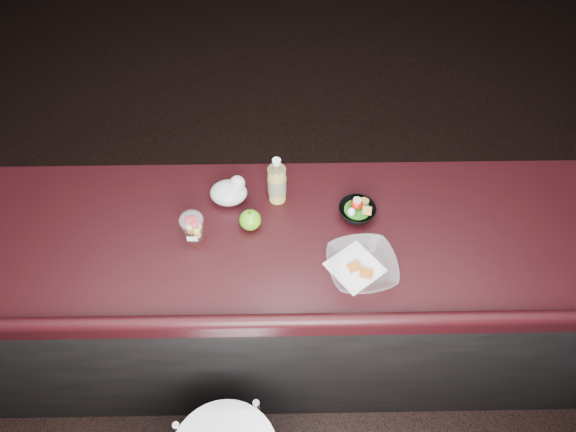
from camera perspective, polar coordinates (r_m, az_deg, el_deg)
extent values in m
plane|color=black|center=(2.65, 0.55, -20.59)|extent=(8.00, 8.00, 0.00)
cube|color=black|center=(2.31, 0.48, -9.77)|extent=(4.00, 0.65, 0.98)
cube|color=black|center=(1.87, 0.58, -2.37)|extent=(4.06, 0.71, 0.04)
cylinder|color=#B4B4B9|center=(2.25, -3.09, -22.84)|extent=(0.02, 0.02, 0.72)
cylinder|color=gold|center=(1.90, -1.23, 3.55)|extent=(0.06, 0.06, 0.16)
cylinder|color=white|center=(1.90, -1.23, 3.55)|extent=(0.07, 0.07, 0.16)
cone|color=white|center=(1.83, -1.28, 5.53)|extent=(0.06, 0.06, 0.03)
cylinder|color=white|center=(1.82, -1.29, 6.04)|extent=(0.03, 0.03, 0.02)
cylinder|color=#072D99|center=(1.90, -1.23, 3.55)|extent=(0.07, 0.07, 0.08)
ellipsoid|color=white|center=(1.81, -10.72, -0.41)|extent=(0.09, 0.09, 0.05)
ellipsoid|color=#4E9010|center=(1.86, -4.22, -0.44)|extent=(0.08, 0.08, 0.07)
cylinder|color=black|center=(1.83, -4.29, 0.33)|extent=(0.01, 0.01, 0.01)
ellipsoid|color=silver|center=(1.94, -6.61, 2.58)|extent=(0.14, 0.11, 0.08)
sphere|color=silver|center=(1.93, -5.65, 3.65)|extent=(0.06, 0.06, 0.06)
imported|color=black|center=(1.91, 7.67, 0.52)|extent=(0.17, 0.17, 0.04)
cylinder|color=#0F470C|center=(1.91, 7.70, 0.68)|extent=(0.10, 0.10, 0.01)
ellipsoid|color=#AB1207|center=(1.90, 7.63, 1.34)|extent=(0.05, 0.05, 0.04)
cylinder|color=beige|center=(1.88, 7.70, 1.72)|extent=(0.03, 0.03, 0.01)
ellipsoid|color=white|center=(1.88, 7.06, 0.44)|extent=(0.03, 0.03, 0.04)
imported|color=silver|center=(1.77, 8.18, -5.58)|extent=(0.27, 0.27, 0.06)
cube|color=#990F0C|center=(1.78, 7.38, -5.58)|extent=(0.05, 0.05, 0.01)
cube|color=#990F0C|center=(1.77, 8.70, -6.30)|extent=(0.05, 0.04, 0.01)
cube|color=white|center=(1.79, 7.45, -5.67)|extent=(0.22, 0.22, 0.00)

